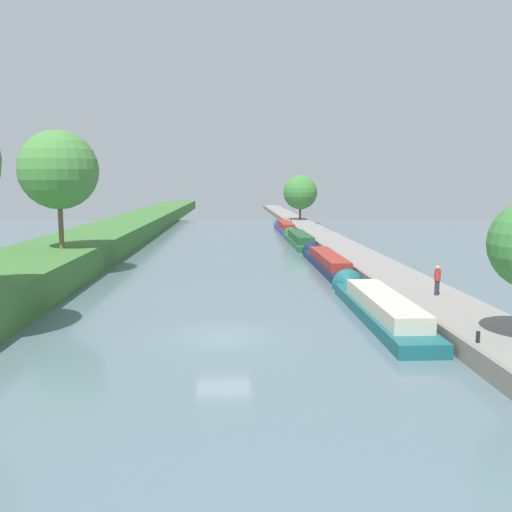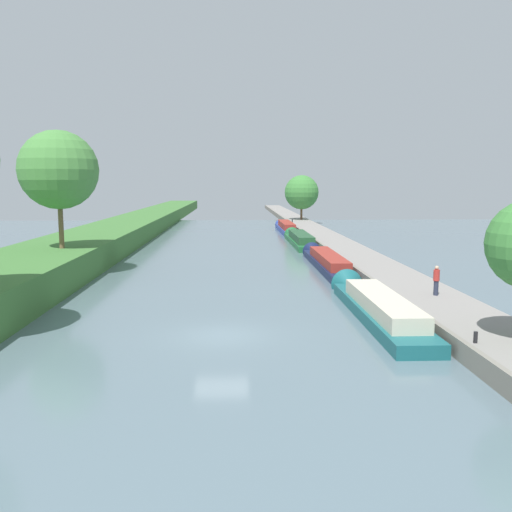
{
  "view_description": "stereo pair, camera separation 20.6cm",
  "coord_description": "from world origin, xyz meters",
  "px_view_note": "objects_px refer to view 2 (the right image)",
  "views": [
    {
      "loc": [
        0.39,
        -24.38,
        6.97
      ],
      "look_at": [
        2.42,
        20.25,
        1.0
      ],
      "focal_mm": 38.22,
      "sensor_mm": 36.0,
      "label": 1
    },
    {
      "loc": [
        0.6,
        -24.39,
        6.97
      ],
      "look_at": [
        2.42,
        20.25,
        1.0
      ],
      "focal_mm": 38.22,
      "sensor_mm": 36.0,
      "label": 2
    }
  ],
  "objects_px": {
    "narrowboat_green": "(299,239)",
    "person_walking": "(436,280)",
    "mooring_bollard_far": "(292,221)",
    "narrowboat_blue": "(286,227)",
    "narrowboat_teal": "(374,305)",
    "narrowboat_navy": "(326,261)",
    "mooring_bollard_near": "(476,337)"
  },
  "relations": [
    {
      "from": "person_walking",
      "to": "narrowboat_blue",
      "type": "bearing_deg",
      "value": 94.18
    },
    {
      "from": "narrowboat_teal",
      "to": "person_walking",
      "type": "xyz_separation_m",
      "value": [
        3.7,
        1.04,
        1.14
      ]
    },
    {
      "from": "narrowboat_navy",
      "to": "mooring_bollard_near",
      "type": "height_order",
      "value": "narrowboat_navy"
    },
    {
      "from": "narrowboat_green",
      "to": "person_walking",
      "type": "xyz_separation_m",
      "value": [
        3.59,
        -33.37,
        1.13
      ]
    },
    {
      "from": "narrowboat_green",
      "to": "narrowboat_blue",
      "type": "distance_m",
      "value": 16.36
    },
    {
      "from": "narrowboat_blue",
      "to": "mooring_bollard_near",
      "type": "relative_size",
      "value": 37.28
    },
    {
      "from": "narrowboat_green",
      "to": "mooring_bollard_near",
      "type": "relative_size",
      "value": 36.4
    },
    {
      "from": "narrowboat_navy",
      "to": "person_walking",
      "type": "distance_m",
      "value": 16.18
    },
    {
      "from": "narrowboat_green",
      "to": "mooring_bollard_far",
      "type": "distance_m",
      "value": 24.3
    },
    {
      "from": "narrowboat_navy",
      "to": "narrowboat_teal",
      "type": "bearing_deg",
      "value": -90.77
    },
    {
      "from": "narrowboat_teal",
      "to": "person_walking",
      "type": "height_order",
      "value": "person_walking"
    },
    {
      "from": "narrowboat_navy",
      "to": "narrowboat_blue",
      "type": "distance_m",
      "value": 33.97
    },
    {
      "from": "narrowboat_teal",
      "to": "person_walking",
      "type": "bearing_deg",
      "value": 15.74
    },
    {
      "from": "mooring_bollard_near",
      "to": "narrowboat_navy",
      "type": "bearing_deg",
      "value": 93.85
    },
    {
      "from": "narrowboat_blue",
      "to": "narrowboat_teal",
      "type": "bearing_deg",
      "value": -90.07
    },
    {
      "from": "narrowboat_blue",
      "to": "mooring_bollard_far",
      "type": "height_order",
      "value": "narrowboat_blue"
    },
    {
      "from": "narrowboat_teal",
      "to": "narrowboat_green",
      "type": "distance_m",
      "value": 34.42
    },
    {
      "from": "narrowboat_teal",
      "to": "narrowboat_blue",
      "type": "bearing_deg",
      "value": 89.93
    },
    {
      "from": "narrowboat_teal",
      "to": "narrowboat_blue",
      "type": "xyz_separation_m",
      "value": [
        0.06,
        50.78,
        0.06
      ]
    },
    {
      "from": "mooring_bollard_far",
      "to": "mooring_bollard_near",
      "type": "bearing_deg",
      "value": -90.0
    },
    {
      "from": "person_walking",
      "to": "mooring_bollard_far",
      "type": "height_order",
      "value": "person_walking"
    },
    {
      "from": "narrowboat_teal",
      "to": "mooring_bollard_far",
      "type": "relative_size",
      "value": 32.86
    },
    {
      "from": "person_walking",
      "to": "narrowboat_navy",
      "type": "bearing_deg",
      "value": 102.42
    },
    {
      "from": "narrowboat_navy",
      "to": "narrowboat_green",
      "type": "xyz_separation_m",
      "value": [
        -0.12,
        17.61,
        0.03
      ]
    },
    {
      "from": "narrowboat_blue",
      "to": "person_walking",
      "type": "distance_m",
      "value": 49.88
    },
    {
      "from": "narrowboat_green",
      "to": "narrowboat_navy",
      "type": "bearing_deg",
      "value": -89.61
    },
    {
      "from": "narrowboat_teal",
      "to": "mooring_bollard_near",
      "type": "relative_size",
      "value": 32.86
    },
    {
      "from": "narrowboat_navy",
      "to": "mooring_bollard_far",
      "type": "bearing_deg",
      "value": 87.71
    },
    {
      "from": "narrowboat_teal",
      "to": "narrowboat_green",
      "type": "relative_size",
      "value": 0.9
    },
    {
      "from": "narrowboat_navy",
      "to": "person_walking",
      "type": "height_order",
      "value": "person_walking"
    },
    {
      "from": "narrowboat_navy",
      "to": "mooring_bollard_far",
      "type": "distance_m",
      "value": 41.88
    },
    {
      "from": "narrowboat_green",
      "to": "person_walking",
      "type": "relative_size",
      "value": 9.87
    }
  ]
}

